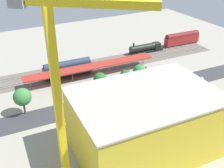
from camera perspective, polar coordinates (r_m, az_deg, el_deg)
The scene contains 26 objects.
ground_plane at distance 94.25m, azimuth 2.80°, elevation -1.00°, with size 171.99×171.99×0.00m, color #9E998C.
rail_bed at distance 111.20m, azimuth -2.86°, elevation 3.93°, with size 107.50×13.51×0.01m, color #665E54.
street_asphalt at distance 91.18m, azimuth 4.14°, elevation -2.17°, with size 107.50×9.00×0.01m, color #38383D.
track_rails at distance 111.13m, azimuth -2.86°, elevation 4.01°, with size 107.37×12.28×0.12m.
platform_canopy_near at distance 100.88m, azimuth -4.40°, elevation 3.71°, with size 50.32×7.65×4.36m.
locomotive at distance 124.50m, azimuth 7.30°, elevation 7.53°, with size 16.61×3.81×5.38m.
passenger_coach at distance 136.33m, azimuth 14.57°, elevation 9.35°, with size 18.64×3.94×6.23m.
freight_coach_far at distance 102.86m, azimuth -9.38°, elevation 3.38°, with size 18.48×3.83×6.16m.
parked_car_0 at distance 103.76m, azimuth 17.54°, elevation 1.02°, with size 4.78×1.95×1.65m.
parked_car_1 at distance 97.65m, azimuth 14.01°, elevation -0.24°, with size 4.35×2.06×1.77m.
parked_car_2 at distance 93.06m, azimuth 9.97°, elevation -1.30°, with size 4.36×1.97×1.81m.
parked_car_3 at distance 89.17m, azimuth 6.12°, elevation -2.48°, with size 4.36×2.13×1.73m.
parked_car_4 at distance 84.98m, azimuth 1.68°, elevation -4.05°, with size 4.59×1.87×1.71m.
parked_car_5 at distance 82.36m, azimuth -3.51°, elevation -5.25°, with size 4.50×2.03×1.84m.
parked_car_6 at distance 79.69m, azimuth -9.29°, elevation -6.94°, with size 4.56×2.14×1.86m.
construction_building at distance 65.23m, azimuth 6.81°, elevation -8.31°, with size 32.44×21.90×15.58m, color yellow.
construction_roof_slab at distance 60.74m, azimuth 7.25°, elevation -2.31°, with size 33.04×22.50×0.40m, color #B7B2A8.
tower_crane at distance 47.53m, azimuth -10.19°, elevation -2.59°, with size 18.65×14.80×39.65m.
box_truck_0 at distance 79.01m, azimuth -4.45°, elevation -6.09°, with size 9.34×2.59×3.70m.
box_truck_1 at distance 79.34m, azimuth 0.84°, elevation -5.97°, with size 9.02×3.63×3.24m.
box_truck_2 at distance 78.22m, azimuth -4.04°, elevation -6.60°, with size 9.41×2.88×3.40m.
street_tree_0 at distance 89.31m, azimuth -2.55°, elevation 1.03°, with size 4.46×4.46×7.48m.
street_tree_1 at distance 95.76m, azimuth 5.86°, elevation 2.71°, with size 4.88×4.88×7.35m.
street_tree_2 at distance 82.66m, azimuth -18.43°, elevation -2.64°, with size 5.30×5.30×8.47m.
street_tree_3 at distance 92.95m, azimuth 2.93°, elevation 1.71°, with size 4.30×4.30×6.70m.
traffic_light at distance 97.18m, azimuth 7.11°, elevation 2.53°, with size 0.50×0.36×6.16m.
Camera 1 is at (42.25, 69.81, 47.15)m, focal length 43.26 mm.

